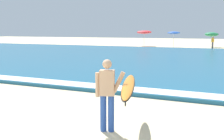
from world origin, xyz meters
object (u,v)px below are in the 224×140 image
Objects in this scene: beachgoer_near_row_left at (213,42)px; beach_umbrella_2 at (212,34)px; beach_umbrella_0 at (144,32)px; beach_umbrella_1 at (174,33)px; surfer_with_board at (117,89)px.

beach_umbrella_2 is at bearing 99.15° from beachgoer_near_row_left.
beach_umbrella_1 is at bearing -13.66° from beach_umbrella_0.
surfer_with_board is 1.29× the size of beach_umbrella_2.
surfer_with_board is at bearing -80.17° from beach_umbrella_1.
beach_umbrella_0 is 1.54× the size of beachgoer_near_row_left.
beach_umbrella_1 is at bearing 99.83° from surfer_with_board.
beachgoer_near_row_left is (5.28, -0.23, -1.20)m from beach_umbrella_1.
beach_umbrella_1 is at bearing 177.46° from beachgoer_near_row_left.
beach_umbrella_0 is at bearing -173.33° from beach_umbrella_2.
beach_umbrella_0 reaches higher than beach_umbrella_2.
beach_umbrella_1 reaches higher than beachgoer_near_row_left.
beach_umbrella_0 is 4.87m from beach_umbrella_1.
beach_umbrella_0 is at bearing 166.34° from beach_umbrella_1.
beach_umbrella_0 reaches higher than surfer_with_board.
beachgoer_near_row_left is at bearing -80.85° from beach_umbrella_2.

